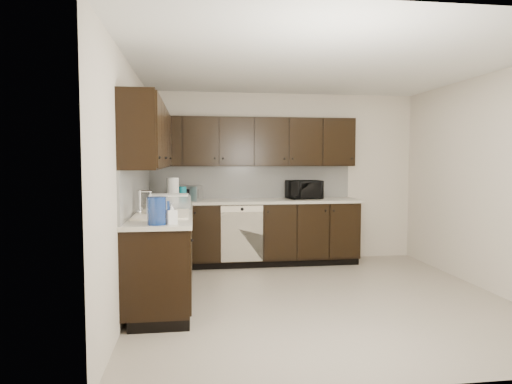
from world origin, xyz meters
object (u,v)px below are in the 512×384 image
Objects in this scene: microwave at (304,190)px; storage_bin at (169,202)px; toaster_oven at (189,193)px; sink at (162,221)px; blue_pitcher at (157,211)px.

storage_bin is (-1.89, -1.17, -0.05)m from microwave.
toaster_oven reaches higher than storage_bin.
toaster_oven is (0.26, 1.68, 0.16)m from sink.
toaster_oven is 1.10m from storage_bin.
toaster_oven is (-1.68, -0.09, -0.03)m from microwave.
toaster_oven is 0.79× the size of storage_bin.
storage_bin is (0.04, 0.60, 0.14)m from sink.
sink is 2.48× the size of toaster_oven.
toaster_oven is at bearing 81.27° from sink.
sink is 1.70m from toaster_oven.
blue_pitcher is (-0.04, -1.28, 0.04)m from storage_bin.
microwave is 1.68m from toaster_oven.
storage_bin is 1.28m from blue_pitcher.
toaster_oven is at bearing 178.02° from microwave.
sink is at bearing -142.60° from microwave.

